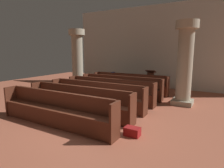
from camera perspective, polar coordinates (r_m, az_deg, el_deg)
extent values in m
plane|color=#AD5B42|center=(5.83, -5.56, -10.57)|extent=(19.20, 19.20, 0.00)
cube|color=beige|center=(11.00, 13.12, 10.76)|extent=(10.00, 0.16, 4.50)
cube|color=#562819|center=(9.42, 5.15, 0.23)|extent=(3.73, 0.38, 0.05)
cube|color=#562819|center=(9.53, 5.59, 1.80)|extent=(3.73, 0.04, 0.43)
cube|color=#492215|center=(9.55, 5.73, 3.07)|extent=(3.58, 0.06, 0.02)
cube|color=#4E2416|center=(10.34, -4.45, 1.10)|extent=(0.06, 0.44, 0.92)
cube|color=#4E2416|center=(8.82, 16.43, -0.80)|extent=(0.06, 0.44, 0.92)
cube|color=#522618|center=(9.30, 4.68, -1.33)|extent=(3.73, 0.03, 0.42)
cube|color=#562819|center=(8.55, 2.42, -0.73)|extent=(3.73, 0.38, 0.05)
cube|color=#562819|center=(8.66, 2.94, 1.01)|extent=(3.73, 0.04, 0.43)
cube|color=#492215|center=(8.67, 3.09, 2.41)|extent=(3.58, 0.06, 0.02)
cube|color=#4E2416|center=(9.55, -7.75, 0.31)|extent=(0.06, 0.44, 0.92)
cube|color=#4E2416|center=(7.88, 14.77, -1.96)|extent=(0.06, 0.44, 0.92)
cube|color=#522618|center=(8.44, 1.86, -2.46)|extent=(3.73, 0.03, 0.42)
cube|color=#562819|center=(7.71, -0.93, -1.89)|extent=(3.73, 0.38, 0.05)
cube|color=#562819|center=(7.80, -0.31, 0.05)|extent=(3.73, 0.04, 0.43)
cube|color=#492215|center=(7.81, -0.14, 1.60)|extent=(3.58, 0.06, 0.02)
cube|color=#4E2416|center=(8.81, -11.62, -0.62)|extent=(0.06, 0.44, 0.92)
cube|color=#4E2416|center=(6.96, 12.66, -3.43)|extent=(0.06, 0.44, 0.92)
cube|color=#522618|center=(7.61, -1.60, -3.83)|extent=(3.73, 0.03, 0.42)
cube|color=#562819|center=(6.90, -5.09, -3.33)|extent=(3.73, 0.38, 0.05)
cube|color=#562819|center=(6.98, -4.34, -1.15)|extent=(3.73, 0.04, 0.43)
cube|color=#492215|center=(6.99, -4.14, 0.59)|extent=(3.58, 0.06, 0.02)
cube|color=#4E2416|center=(8.11, -16.18, -1.70)|extent=(0.06, 0.44, 0.92)
cube|color=#4E2416|center=(6.05, 9.91, -5.34)|extent=(0.06, 0.44, 0.92)
cube|color=#522618|center=(6.82, -5.90, -5.51)|extent=(3.73, 0.03, 0.42)
cube|color=#562819|center=(6.14, -10.32, -5.11)|extent=(3.73, 0.38, 0.05)
cube|color=#562819|center=(6.21, -9.40, -2.64)|extent=(3.73, 0.04, 0.43)
cube|color=#492215|center=(6.21, -9.18, -0.69)|extent=(3.58, 0.06, 0.02)
cube|color=#4E2416|center=(7.48, -21.56, -2.97)|extent=(0.06, 0.44, 0.92)
cube|color=#4E2416|center=(5.17, 6.17, -7.88)|extent=(0.06, 0.44, 0.92)
cube|color=#522618|center=(6.08, -11.32, -7.57)|extent=(3.73, 0.03, 0.42)
cube|color=#562819|center=(5.46, -16.99, -7.30)|extent=(3.73, 0.38, 0.05)
cube|color=#562819|center=(5.51, -15.85, -4.50)|extent=(3.73, 0.04, 0.43)
cube|color=#492215|center=(5.49, -15.60, -2.30)|extent=(3.58, 0.06, 0.02)
cube|color=#4E2416|center=(6.93, -27.89, -4.42)|extent=(0.06, 0.44, 0.92)
cube|color=#4E2416|center=(4.34, 0.88, -11.37)|extent=(0.06, 0.44, 0.92)
cube|color=#522618|center=(5.42, -18.22, -10.07)|extent=(3.73, 0.03, 0.42)
cube|color=#9F967E|center=(7.85, 20.41, -5.07)|extent=(0.76, 0.76, 0.18)
cylinder|color=#ADA389|center=(7.62, 21.04, 5.26)|extent=(0.56, 0.56, 2.65)
cylinder|color=#B6AB90|center=(7.67, 21.75, 16.31)|extent=(0.81, 0.81, 0.30)
cube|color=#9F967E|center=(10.29, -10.11, -1.15)|extent=(0.76, 0.76, 0.18)
cylinder|color=#ADA389|center=(10.12, -10.36, 6.73)|extent=(0.56, 0.56, 2.65)
cylinder|color=#B6AB90|center=(10.15, -10.62, 15.08)|extent=(0.81, 0.81, 0.30)
cube|color=#492215|center=(10.08, 11.41, -1.77)|extent=(0.45, 0.45, 0.06)
cube|color=#562819|center=(10.00, 11.49, 0.73)|extent=(0.28, 0.28, 0.95)
cube|color=#5B2A1A|center=(9.94, 11.60, 3.78)|extent=(0.48, 0.35, 0.15)
cube|color=navy|center=(10.00, 0.33, 3.55)|extent=(0.14, 0.20, 0.02)
cube|color=maroon|center=(4.75, 6.11, -14.06)|extent=(0.38, 0.25, 0.21)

